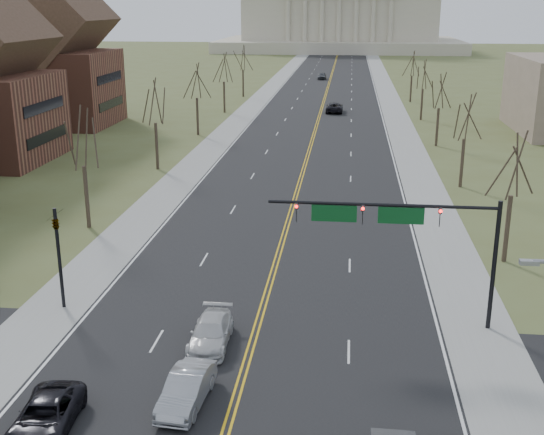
% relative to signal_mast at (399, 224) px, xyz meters
% --- Properties ---
extents(road, '(20.00, 380.00, 0.01)m').
position_rel_signal_mast_xyz_m(road, '(-7.45, 96.50, -5.76)').
color(road, black).
rests_on(road, ground).
extents(cross_road, '(120.00, 14.00, 0.01)m').
position_rel_signal_mast_xyz_m(cross_road, '(-7.45, -7.50, -5.76)').
color(cross_road, black).
rests_on(cross_road, ground).
extents(sidewalk_left, '(4.00, 380.00, 0.03)m').
position_rel_signal_mast_xyz_m(sidewalk_left, '(-19.45, 96.50, -5.75)').
color(sidewalk_left, gray).
rests_on(sidewalk_left, ground).
extents(sidewalk_right, '(4.00, 380.00, 0.03)m').
position_rel_signal_mast_xyz_m(sidewalk_right, '(4.55, 96.50, -5.75)').
color(sidewalk_right, gray).
rests_on(sidewalk_right, ground).
extents(center_line, '(0.42, 380.00, 0.01)m').
position_rel_signal_mast_xyz_m(center_line, '(-7.45, 96.50, -5.75)').
color(center_line, gold).
rests_on(center_line, road).
extents(edge_line_left, '(0.15, 380.00, 0.01)m').
position_rel_signal_mast_xyz_m(edge_line_left, '(-17.25, 96.50, -5.75)').
color(edge_line_left, silver).
rests_on(edge_line_left, road).
extents(edge_line_right, '(0.15, 380.00, 0.01)m').
position_rel_signal_mast_xyz_m(edge_line_right, '(2.35, 96.50, -5.75)').
color(edge_line_right, silver).
rests_on(edge_line_right, road).
extents(capitol, '(90.00, 60.00, 50.00)m').
position_rel_signal_mast_xyz_m(capitol, '(-7.45, 236.41, 8.44)').
color(capitol, '#BAAF9B').
rests_on(capitol, ground).
extents(signal_mast, '(12.12, 0.44, 7.20)m').
position_rel_signal_mast_xyz_m(signal_mast, '(0.00, 0.00, 0.00)').
color(signal_mast, black).
rests_on(signal_mast, ground).
extents(signal_left, '(0.32, 0.36, 6.00)m').
position_rel_signal_mast_xyz_m(signal_left, '(-18.95, 0.00, -2.05)').
color(signal_left, black).
rests_on(signal_left, ground).
extents(tree_r_0, '(3.74, 3.74, 8.50)m').
position_rel_signal_mast_xyz_m(tree_r_0, '(8.05, 10.50, 0.79)').
color(tree_r_0, '#35271F').
rests_on(tree_r_0, ground).
extents(tree_l_0, '(3.96, 3.96, 9.00)m').
position_rel_signal_mast_xyz_m(tree_l_0, '(-22.95, 14.50, 1.18)').
color(tree_l_0, '#35271F').
rests_on(tree_l_0, ground).
extents(tree_r_1, '(3.74, 3.74, 8.50)m').
position_rel_signal_mast_xyz_m(tree_r_1, '(8.05, 30.50, 0.79)').
color(tree_r_1, '#35271F').
rests_on(tree_r_1, ground).
extents(tree_l_1, '(3.96, 3.96, 9.00)m').
position_rel_signal_mast_xyz_m(tree_l_1, '(-22.95, 34.50, 1.18)').
color(tree_l_1, '#35271F').
rests_on(tree_l_1, ground).
extents(tree_r_2, '(3.74, 3.74, 8.50)m').
position_rel_signal_mast_xyz_m(tree_r_2, '(8.05, 50.50, 0.79)').
color(tree_r_2, '#35271F').
rests_on(tree_r_2, ground).
extents(tree_l_2, '(3.96, 3.96, 9.00)m').
position_rel_signal_mast_xyz_m(tree_l_2, '(-22.95, 54.50, 1.18)').
color(tree_l_2, '#35271F').
rests_on(tree_l_2, ground).
extents(tree_r_3, '(3.74, 3.74, 8.50)m').
position_rel_signal_mast_xyz_m(tree_r_3, '(8.05, 70.50, 0.79)').
color(tree_r_3, '#35271F').
rests_on(tree_r_3, ground).
extents(tree_l_3, '(3.96, 3.96, 9.00)m').
position_rel_signal_mast_xyz_m(tree_l_3, '(-22.95, 74.50, 1.18)').
color(tree_l_3, '#35271F').
rests_on(tree_l_3, ground).
extents(tree_r_4, '(3.74, 3.74, 8.50)m').
position_rel_signal_mast_xyz_m(tree_r_4, '(8.05, 90.50, 0.79)').
color(tree_r_4, '#35271F').
rests_on(tree_r_4, ground).
extents(tree_l_4, '(3.96, 3.96, 9.00)m').
position_rel_signal_mast_xyz_m(tree_l_4, '(-22.95, 94.50, 1.18)').
color(tree_l_4, '#35271F').
rests_on(tree_l_4, ground).
extents(bldg_left_far, '(17.10, 14.28, 23.25)m').
position_rel_signal_mast_xyz_m(bldg_left_far, '(-45.44, 60.50, 3.78)').
color(bldg_left_far, brown).
rests_on(bldg_left_far, ground).
extents(car_sb_inner_lead, '(1.93, 4.60, 1.48)m').
position_rel_signal_mast_xyz_m(car_sb_inner_lead, '(-9.50, -9.07, -5.01)').
color(car_sb_inner_lead, '#979A9F').
rests_on(car_sb_inner_lead, road).
extents(car_sb_outer_lead, '(2.68, 5.07, 1.36)m').
position_rel_signal_mast_xyz_m(car_sb_outer_lead, '(-14.81, -11.63, -5.07)').
color(car_sb_outer_lead, black).
rests_on(car_sb_outer_lead, road).
extents(car_sb_inner_second, '(2.04, 4.80, 1.38)m').
position_rel_signal_mast_xyz_m(car_sb_inner_second, '(-9.53, -3.57, -5.06)').
color(car_sb_inner_second, silver).
rests_on(car_sb_inner_second, road).
extents(car_far_nb, '(2.67, 5.74, 1.59)m').
position_rel_signal_mast_xyz_m(car_far_nb, '(-5.22, 76.62, -4.95)').
color(car_far_nb, black).
rests_on(car_far_nb, road).
extents(car_far_sb, '(1.90, 4.69, 1.60)m').
position_rel_signal_mast_xyz_m(car_far_sb, '(-9.41, 127.39, -4.95)').
color(car_far_sb, '#44474B').
rests_on(car_far_sb, road).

